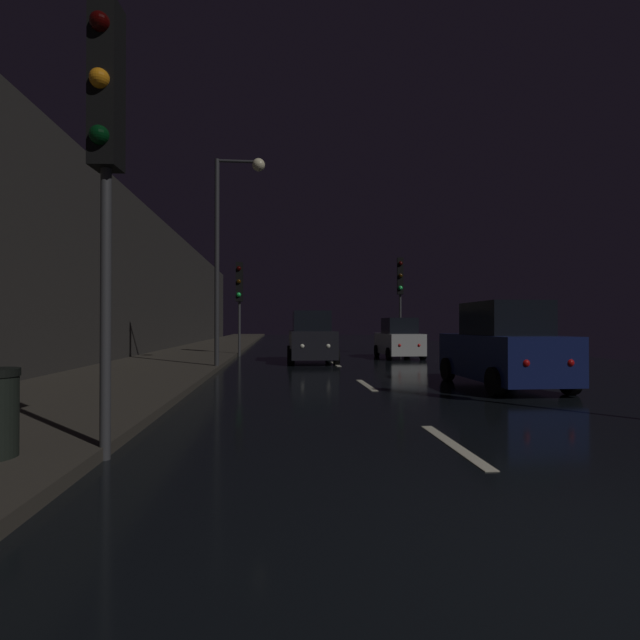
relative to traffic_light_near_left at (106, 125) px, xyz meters
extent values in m
cube|color=black|center=(4.21, 21.78, -3.84)|extent=(25.21, 84.00, 0.02)
cube|color=#38332B|center=(-2.20, 21.78, -3.76)|extent=(4.40, 84.00, 0.15)
cube|color=#2D2B28|center=(-4.80, 18.28, -0.18)|extent=(0.80, 63.00, 7.31)
cube|color=beige|center=(4.21, 0.28, -3.83)|extent=(0.16, 2.20, 0.01)
cube|color=beige|center=(4.21, 6.22, -3.83)|extent=(0.16, 2.20, 0.01)
cube|color=beige|center=(4.21, 12.53, -3.83)|extent=(0.16, 2.20, 0.01)
cylinder|color=#38383A|center=(0.00, 0.02, -2.16)|extent=(0.12, 0.12, 3.34)
cube|color=black|center=(0.00, 0.02, 0.45)|extent=(0.33, 0.36, 1.90)
sphere|color=black|center=(-0.01, -0.16, 1.09)|extent=(0.22, 0.22, 0.22)
sphere|color=orange|center=(-0.01, -0.16, 0.45)|extent=(0.22, 0.22, 0.22)
sphere|color=black|center=(-0.01, -0.16, -0.18)|extent=(0.22, 0.22, 0.22)
cylinder|color=#38383A|center=(0.10, 17.45, -2.50)|extent=(0.12, 0.12, 2.66)
cube|color=black|center=(0.10, 17.45, -0.22)|extent=(0.34, 0.37, 1.90)
sphere|color=black|center=(0.08, 17.27, 0.41)|extent=(0.22, 0.22, 0.22)
sphere|color=black|center=(0.08, 17.27, -0.22)|extent=(0.22, 0.22, 0.22)
sphere|color=#19D84C|center=(0.08, 17.27, -0.86)|extent=(0.22, 0.22, 0.22)
cylinder|color=#38383A|center=(8.31, 18.41, -2.27)|extent=(0.12, 0.12, 3.12)
cube|color=black|center=(8.31, 18.41, 0.24)|extent=(0.36, 0.39, 1.90)
sphere|color=black|center=(8.28, 18.23, 0.87)|extent=(0.22, 0.22, 0.22)
sphere|color=black|center=(8.28, 18.23, 0.24)|extent=(0.22, 0.22, 0.22)
sphere|color=#19D84C|center=(8.28, 18.23, -0.40)|extent=(0.22, 0.22, 0.22)
cylinder|color=#2D2D30|center=(-0.10, 10.59, -0.25)|extent=(0.16, 0.16, 7.16)
cylinder|color=#2D2D30|center=(0.60, 10.59, 3.28)|extent=(1.40, 0.10, 0.10)
sphere|color=beige|center=(1.30, 10.59, 3.18)|extent=(0.44, 0.44, 0.44)
cube|color=black|center=(3.34, 13.68, -3.08)|extent=(1.74, 4.06, 1.06)
cube|color=black|center=(3.34, 13.83, -2.14)|extent=(1.48, 2.03, 0.81)
cylinder|color=black|center=(4.19, 12.26, -3.52)|extent=(0.21, 0.62, 0.62)
cylinder|color=black|center=(2.48, 12.26, -3.52)|extent=(0.21, 0.62, 0.62)
cylinder|color=black|center=(4.19, 15.10, -3.52)|extent=(0.21, 0.62, 0.62)
cylinder|color=black|center=(2.48, 15.10, -3.52)|extent=(0.21, 0.62, 0.62)
sphere|color=white|center=(3.81, 11.69, -3.08)|extent=(0.17, 0.17, 0.17)
sphere|color=white|center=(2.86, 11.69, -3.08)|extent=(0.17, 0.17, 0.17)
sphere|color=red|center=(3.81, 15.67, -3.08)|extent=(0.17, 0.17, 0.17)
sphere|color=red|center=(2.86, 15.67, -3.08)|extent=(0.17, 0.17, 0.17)
cube|color=silver|center=(7.51, 15.70, -3.17)|extent=(1.53, 3.58, 0.94)
cube|color=black|center=(7.51, 15.57, -2.35)|extent=(1.30, 1.79, 0.72)
cylinder|color=black|center=(6.76, 16.95, -3.56)|extent=(0.19, 0.55, 0.55)
cylinder|color=black|center=(8.26, 16.95, -3.56)|extent=(0.19, 0.55, 0.55)
cylinder|color=black|center=(6.76, 14.45, -3.56)|extent=(0.19, 0.55, 0.55)
cylinder|color=black|center=(8.26, 14.45, -3.56)|extent=(0.19, 0.55, 0.55)
sphere|color=slate|center=(7.09, 17.45, -3.17)|extent=(0.15, 0.15, 0.15)
sphere|color=slate|center=(7.93, 17.45, -3.17)|extent=(0.15, 0.15, 0.15)
sphere|color=red|center=(7.09, 13.95, -3.17)|extent=(0.15, 0.15, 0.15)
sphere|color=red|center=(7.93, 13.95, -3.17)|extent=(0.15, 0.15, 0.15)
cube|color=#141E51|center=(7.51, 5.67, -3.08)|extent=(1.75, 4.08, 1.07)
cube|color=black|center=(7.51, 5.52, -2.14)|extent=(1.48, 2.04, 0.82)
cylinder|color=black|center=(6.65, 7.10, -3.52)|extent=(0.21, 0.62, 0.62)
cylinder|color=black|center=(8.37, 7.10, -3.52)|extent=(0.21, 0.62, 0.62)
cylinder|color=black|center=(6.65, 4.24, -3.52)|extent=(0.21, 0.62, 0.62)
cylinder|color=black|center=(8.37, 4.24, -3.52)|extent=(0.21, 0.62, 0.62)
sphere|color=slate|center=(7.03, 7.67, -3.08)|extent=(0.17, 0.17, 0.17)
sphere|color=slate|center=(7.99, 7.67, -3.08)|extent=(0.17, 0.17, 0.17)
sphere|color=red|center=(7.03, 3.67, -3.08)|extent=(0.17, 0.17, 0.17)
sphere|color=red|center=(7.99, 3.67, -3.08)|extent=(0.17, 0.17, 0.17)
camera|label=1|loc=(1.97, -5.55, -2.29)|focal=26.38mm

